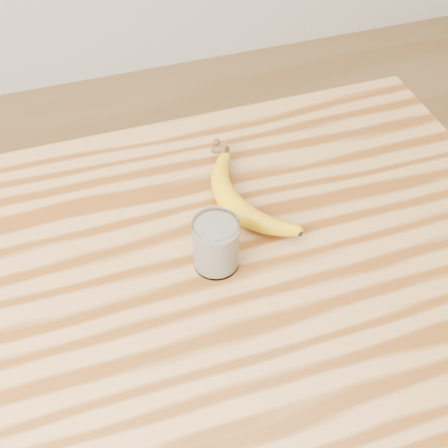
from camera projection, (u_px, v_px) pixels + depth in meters
name	position (u px, v px, depth m)	size (l,w,h in m)	color
room	(145.00, 4.00, 0.61)	(4.04, 4.04, 2.70)	brown
table	(177.00, 336.00, 1.03)	(1.20, 0.80, 0.90)	#A67640
smoothie_glass	(216.00, 244.00, 0.94)	(0.07, 0.07, 0.09)	white
banana	(231.00, 204.00, 1.03)	(0.12, 0.32, 0.04)	#D29B09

